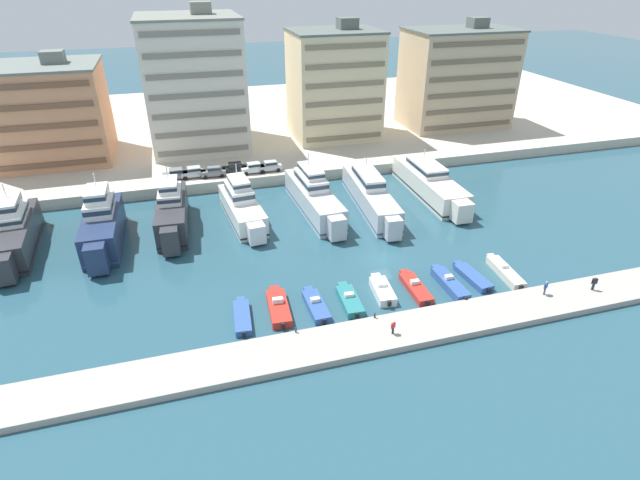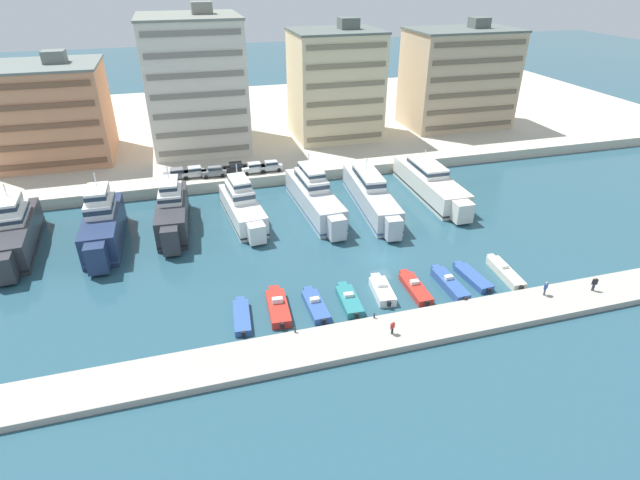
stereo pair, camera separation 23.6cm
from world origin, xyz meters
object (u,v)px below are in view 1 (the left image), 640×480
yacht_navy_left (102,225)px  car_silver_center_right (270,166)px  motorboat_teal_center_left (349,300)px  motorboat_blue_mid_left (316,305)px  motorboat_blue_right (472,277)px  yacht_silver_center_right (370,195)px  motorboat_red_left (278,307)px  yacht_silver_center (314,196)px  pedestrian_far_side (393,326)px  yacht_ivory_mid_right (430,183)px  motorboat_white_center (382,290)px  car_white_center (253,167)px  yacht_white_center_left (242,206)px  car_black_center_left (235,168)px  motorboat_blue_far_left (242,317)px  yacht_charcoal_mid_left (172,212)px  motorboat_cream_far_right (505,272)px  car_grey_mid_left (213,171)px  motorboat_red_center_right (415,287)px  yacht_charcoal_far_left (13,233)px  motorboat_blue_mid_right (449,283)px  car_grey_far_left (176,174)px  car_silver_left (194,172)px  pedestrian_mid_deck (546,287)px

yacht_navy_left → car_silver_center_right: yacht_navy_left is taller
motorboat_teal_center_left → car_silver_center_right: car_silver_center_right is taller
motorboat_teal_center_left → car_silver_center_right: (-1.52, 37.58, 2.35)m
motorboat_blue_mid_left → car_silver_center_right: 37.59m
motorboat_teal_center_left → motorboat_blue_right: (15.72, 0.40, -0.05)m
yacht_silver_center_right → motorboat_red_left: (-19.04, -21.74, -1.67)m
yacht_silver_center → pedestrian_far_side: 30.86m
yacht_ivory_mid_right → motorboat_white_center: size_ratio=3.72×
motorboat_blue_right → car_white_center: (-20.13, 37.10, 2.40)m
yacht_white_center_left → car_black_center_left: (0.89, 14.40, 0.58)m
yacht_navy_left → yacht_ivory_mid_right: yacht_navy_left is taller
motorboat_blue_far_left → motorboat_red_left: (4.01, 0.46, 0.11)m
motorboat_red_left → yacht_white_center_left: bearing=91.1°
yacht_charcoal_mid_left → pedestrian_far_side: yacht_charcoal_mid_left is taller
motorboat_blue_mid_left → motorboat_cream_far_right: bearing=-0.0°
yacht_white_center_left → car_grey_mid_left: size_ratio=4.10×
motorboat_red_center_right → car_white_center: (-12.55, 37.26, 2.38)m
yacht_silver_center → motorboat_blue_far_left: bearing=-121.6°
yacht_charcoal_far_left → motorboat_blue_mid_right: size_ratio=2.52×
car_grey_far_left → car_silver_center_right: 15.66m
motorboat_red_center_right → car_silver_left: 44.19m
yacht_silver_center → yacht_ivory_mid_right: bearing=2.1°
car_white_center → pedestrian_far_side: car_white_center is taller
motorboat_white_center → motorboat_blue_mid_right: size_ratio=0.82×
pedestrian_far_side → yacht_silver_center_right: bearing=73.1°
motorboat_red_left → motorboat_teal_center_left: bearing=-6.1°
yacht_navy_left → motorboat_red_center_right: yacht_navy_left is taller
pedestrian_far_side → pedestrian_mid_deck: bearing=4.6°
yacht_ivory_mid_right → motorboat_red_center_right: bearing=-120.0°
pedestrian_far_side → car_silver_left: bearing=110.0°
motorboat_blue_mid_left → motorboat_white_center: motorboat_white_center is taller
yacht_white_center_left → pedestrian_far_side: yacht_white_center_left is taller
yacht_charcoal_mid_left → motorboat_red_center_right: bearing=-41.9°
car_grey_far_left → pedestrian_mid_deck: (38.35, -43.63, -1.03)m
motorboat_red_center_right → motorboat_red_left: bearing=177.8°
car_white_center → car_silver_center_right: same height
yacht_charcoal_mid_left → yacht_navy_left: bearing=-167.4°
yacht_silver_center_right → motorboat_red_left: bearing=-131.2°
motorboat_blue_right → car_silver_center_right: car_silver_center_right is taller
motorboat_blue_far_left → pedestrian_mid_deck: (33.08, -5.81, 1.38)m
yacht_silver_center → pedestrian_mid_deck: (18.64, -29.31, -0.69)m
motorboat_blue_far_left → motorboat_blue_right: bearing=0.0°
motorboat_red_center_right → pedestrian_far_side: bearing=-129.6°
yacht_navy_left → car_grey_mid_left: (16.12, 15.84, -0.01)m
motorboat_cream_far_right → motorboat_teal_center_left: bearing=-179.6°
motorboat_blue_right → pedestrian_mid_deck: 8.11m
yacht_charcoal_mid_left → car_black_center_left: yacht_charcoal_mid_left is taller
car_black_center_left → car_white_center: same height
motorboat_white_center → pedestrian_mid_deck: bearing=-19.6°
motorboat_white_center → motorboat_red_center_right: bearing=-5.4°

